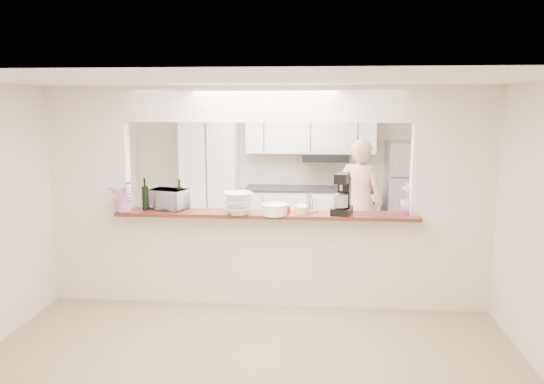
# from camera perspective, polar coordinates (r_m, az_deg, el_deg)

# --- Properties ---
(floor) EXTENTS (6.00, 6.00, 0.00)m
(floor) POSITION_cam_1_polar(r_m,az_deg,el_deg) (6.34, -0.59, -11.80)
(floor) COLOR gray
(floor) RESTS_ON ground
(tile_overlay) EXTENTS (5.00, 2.90, 0.01)m
(tile_overlay) POSITION_cam_1_polar(r_m,az_deg,el_deg) (7.80, 0.53, -7.63)
(tile_overlay) COLOR beige
(tile_overlay) RESTS_ON floor
(partition) EXTENTS (5.00, 0.15, 2.50)m
(partition) POSITION_cam_1_polar(r_m,az_deg,el_deg) (5.97, -0.62, 1.58)
(partition) COLOR white
(partition) RESTS_ON floor
(bar_counter) EXTENTS (3.40, 0.38, 1.09)m
(bar_counter) POSITION_cam_1_polar(r_m,az_deg,el_deg) (6.15, -0.60, -6.81)
(bar_counter) COLOR white
(bar_counter) RESTS_ON floor
(kitchen_cabinets) EXTENTS (3.15, 0.62, 2.25)m
(kitchen_cabinets) POSITION_cam_1_polar(r_m,az_deg,el_deg) (8.74, -0.08, 0.76)
(kitchen_cabinets) COLOR silver
(kitchen_cabinets) RESTS_ON floor
(refrigerator) EXTENTS (0.75, 0.70, 1.70)m
(refrigerator) POSITION_cam_1_polar(r_m,az_deg,el_deg) (8.78, 14.58, -0.33)
(refrigerator) COLOR #A0A0A5
(refrigerator) RESTS_ON floor
(flower_left) EXTENTS (0.36, 0.31, 0.37)m
(flower_left) POSITION_cam_1_polar(r_m,az_deg,el_deg) (6.22, -15.59, -0.39)
(flower_left) COLOR #CA6BC2
(flower_left) RESTS_ON bar_counter
(wine_bottle_a) EXTENTS (0.07, 0.07, 0.37)m
(wine_bottle_a) POSITION_cam_1_polar(r_m,az_deg,el_deg) (6.27, -13.49, -0.58)
(wine_bottle_a) COLOR black
(wine_bottle_a) RESTS_ON bar_counter
(wine_bottle_b) EXTENTS (0.07, 0.07, 0.35)m
(wine_bottle_b) POSITION_cam_1_polar(r_m,az_deg,el_deg) (6.26, -9.92, -0.56)
(wine_bottle_b) COLOR black
(wine_bottle_b) RESTS_ON bar_counter
(toaster_oven) EXTENTS (0.49, 0.40, 0.23)m
(toaster_oven) POSITION_cam_1_polar(r_m,az_deg,el_deg) (6.28, -11.07, -0.76)
(toaster_oven) COLOR #B0AFB5
(toaster_oven) RESTS_ON bar_counter
(serving_bowls) EXTENTS (0.43, 0.43, 0.24)m
(serving_bowls) POSITION_cam_1_polar(r_m,az_deg,el_deg) (5.88, -3.68, -1.24)
(serving_bowls) COLOR white
(serving_bowls) RESTS_ON bar_counter
(plate_stack_a) EXTENTS (0.26, 0.26, 0.12)m
(plate_stack_a) POSITION_cam_1_polar(r_m,az_deg,el_deg) (5.83, 0.19, -1.93)
(plate_stack_a) COLOR white
(plate_stack_a) RESTS_ON bar_counter
(plate_stack_b) EXTENTS (0.30, 0.30, 0.10)m
(plate_stack_b) POSITION_cam_1_polar(r_m,az_deg,el_deg) (5.94, 0.28, -1.78)
(plate_stack_b) COLOR white
(plate_stack_b) RESTS_ON bar_counter
(red_bowl) EXTENTS (0.15, 0.15, 0.07)m
(red_bowl) POSITION_cam_1_polar(r_m,az_deg,el_deg) (5.98, 1.27, -1.88)
(red_bowl) COLOR maroon
(red_bowl) RESTS_ON bar_counter
(tan_bowl) EXTENTS (0.16, 0.16, 0.07)m
(tan_bowl) POSITION_cam_1_polar(r_m,az_deg,el_deg) (5.97, 3.19, -1.89)
(tan_bowl) COLOR #CDB490
(tan_bowl) RESTS_ON bar_counter
(utensil_caddy) EXTENTS (0.26, 0.19, 0.21)m
(utensil_caddy) POSITION_cam_1_polar(r_m,az_deg,el_deg) (6.04, 3.69, -1.25)
(utensil_caddy) COLOR silver
(utensil_caddy) RESTS_ON bar_counter
(stand_mixer) EXTENTS (0.27, 0.35, 0.46)m
(stand_mixer) POSITION_cam_1_polar(r_m,az_deg,el_deg) (5.93, 7.58, -0.38)
(stand_mixer) COLOR black
(stand_mixer) RESTS_ON bar_counter
(flower_right) EXTENTS (0.24, 0.24, 0.35)m
(flower_right) POSITION_cam_1_polar(r_m,az_deg,el_deg) (6.11, 14.55, -0.61)
(flower_right) COLOR #BD6DCA
(flower_right) RESTS_ON bar_counter
(person) EXTENTS (0.77, 0.63, 1.81)m
(person) POSITION_cam_1_polar(r_m,az_deg,el_deg) (7.68, 9.42, -1.13)
(person) COLOR tan
(person) RESTS_ON floor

